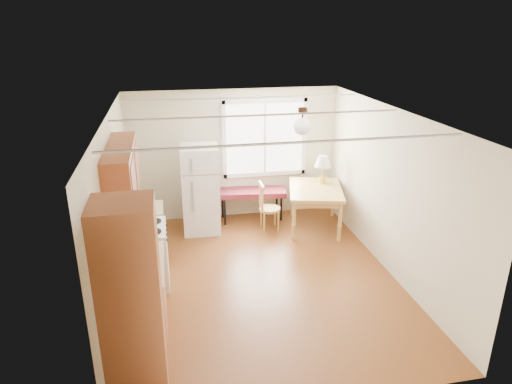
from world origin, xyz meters
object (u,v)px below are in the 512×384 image
object	(u,v)px
refrigerator	(201,189)
bench	(252,193)
chair	(265,204)
dining_table	(315,193)

from	to	relation	value
refrigerator	bench	bearing A→B (deg)	20.95
refrigerator	chair	distance (m)	1.21
chair	refrigerator	bearing A→B (deg)	170.07
refrigerator	bench	world-z (taller)	refrigerator
refrigerator	bench	size ratio (longest dim) A/B	1.18
refrigerator	dining_table	world-z (taller)	refrigerator
refrigerator	dining_table	size ratio (longest dim) A/B	1.11
dining_table	bench	bearing A→B (deg)	164.46
chair	bench	bearing A→B (deg)	107.19
bench	dining_table	size ratio (longest dim) A/B	0.94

